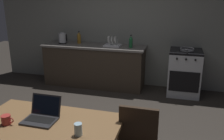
# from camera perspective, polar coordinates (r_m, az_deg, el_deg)

# --- Properties ---
(ground_plane) EXTENTS (12.00, 12.00, 0.00)m
(ground_plane) POSITION_cam_1_polar(r_m,az_deg,el_deg) (3.52, -6.23, -15.67)
(ground_plane) COLOR #2D2823
(back_wall) EXTENTS (6.40, 0.10, 2.72)m
(back_wall) POSITION_cam_1_polar(r_m,az_deg,el_deg) (5.20, 6.21, 11.15)
(back_wall) COLOR gray
(back_wall) RESTS_ON ground_plane
(kitchen_counter) EXTENTS (2.16, 0.64, 0.89)m
(kitchen_counter) POSITION_cam_1_polar(r_m,az_deg,el_deg) (5.26, -4.12, 1.10)
(kitchen_counter) COLOR #382D23
(kitchen_counter) RESTS_ON ground_plane
(stove_oven) EXTENTS (0.60, 0.62, 0.89)m
(stove_oven) POSITION_cam_1_polar(r_m,az_deg,el_deg) (4.98, 16.47, -0.55)
(stove_oven) COLOR #B7BABF
(stove_oven) RESTS_ON ground_plane
(dining_table) EXTENTS (1.40, 0.82, 0.72)m
(dining_table) POSITION_cam_1_polar(r_m,az_deg,el_deg) (2.51, -14.97, -13.39)
(dining_table) COLOR brown
(dining_table) RESTS_ON ground_plane
(laptop) EXTENTS (0.32, 0.29, 0.22)m
(laptop) POSITION_cam_1_polar(r_m,az_deg,el_deg) (2.55, -16.04, -10.15)
(laptop) COLOR #232326
(laptop) RESTS_ON dining_table
(electric_kettle) EXTENTS (0.19, 0.17, 0.23)m
(electric_kettle) POSITION_cam_1_polar(r_m,az_deg,el_deg) (5.41, -11.45, 7.26)
(electric_kettle) COLOR black
(electric_kettle) RESTS_ON kitchen_counter
(bottle) EXTENTS (0.07, 0.07, 0.25)m
(bottle) POSITION_cam_1_polar(r_m,az_deg,el_deg) (4.88, 4.40, 6.59)
(bottle) COLOR #19592D
(bottle) RESTS_ON kitchen_counter
(frying_pan) EXTENTS (0.27, 0.44, 0.05)m
(frying_pan) POSITION_cam_1_polar(r_m,az_deg,el_deg) (4.84, 17.07, 4.64)
(frying_pan) COLOR gray
(frying_pan) RESTS_ON stove_oven
(coffee_mug) EXTENTS (0.13, 0.09, 0.09)m
(coffee_mug) POSITION_cam_1_polar(r_m,az_deg,el_deg) (2.58, -23.39, -10.59)
(coffee_mug) COLOR #9E2D28
(coffee_mug) RESTS_ON dining_table
(drinking_glass) EXTENTS (0.07, 0.07, 0.11)m
(drinking_glass) POSITION_cam_1_polar(r_m,az_deg,el_deg) (2.22, -7.87, -13.53)
(drinking_glass) COLOR #99B7C6
(drinking_glass) RESTS_ON dining_table
(dish_rack) EXTENTS (0.34, 0.26, 0.21)m
(dish_rack) POSITION_cam_1_polar(r_m,az_deg,el_deg) (5.03, 0.15, 6.12)
(dish_rack) COLOR silver
(dish_rack) RESTS_ON kitchen_counter
(bottle_b) EXTENTS (0.08, 0.08, 0.27)m
(bottle_b) POSITION_cam_1_polar(r_m,az_deg,el_deg) (5.34, -7.69, 7.47)
(bottle_b) COLOR #8C601E
(bottle_b) RESTS_ON kitchen_counter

